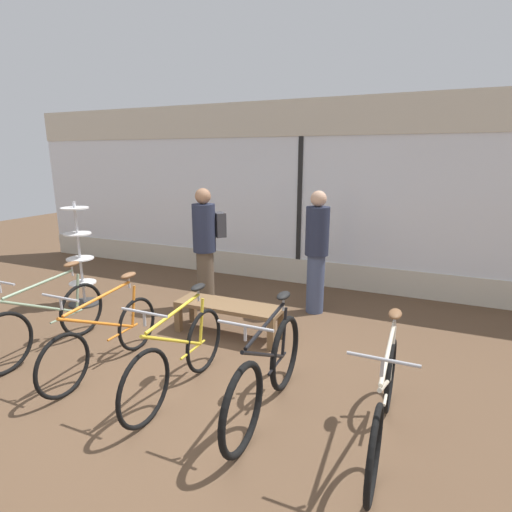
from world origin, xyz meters
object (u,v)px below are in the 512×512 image
Objects in this scene: accessory_rack at (81,263)px; display_bench at (229,310)px; bicycle_far_right at (384,402)px; bicycle_left at (105,337)px; bicycle_right at (267,374)px; bicycle_far_left at (47,321)px; customer_near_rack at (206,245)px; bicycle_center at (179,357)px; customer_by_window at (317,250)px.

display_bench is (2.61, -0.08, -0.32)m from accessory_rack.
display_bench is at bearing 147.21° from bicycle_far_right.
bicycle_right reaches higher than bicycle_left.
bicycle_far_left is 1.01× the size of bicycle_right.
customer_near_rack is at bearing 143.78° from bicycle_far_right.
display_bench is at bearing 96.83° from bicycle_center.
bicycle_left is 1.06× the size of accessory_rack.
customer_by_window is at bearing 76.01° from bicycle_center.
bicycle_far_left is at bearing 177.75° from bicycle_left.
bicycle_center is 1.38m from display_bench.
bicycle_right is at bearing -84.19° from customer_by_window.
bicycle_far_right is (1.00, 0.00, -0.02)m from bicycle_right.
customer_by_window is (0.65, 2.60, 0.57)m from bicycle_center.
customer_by_window reaches higher than bicycle_right.
customer_near_rack reaches higher than bicycle_center.
bicycle_center is at bearing -3.26° from bicycle_far_left.
display_bench is at bearing 57.48° from bicycle_left.
customer_near_rack is (1.85, 0.65, 0.32)m from accessory_rack.
bicycle_far_left is 3.82m from bicycle_far_right.
accessory_rack reaches higher than bicycle_left.
bicycle_center reaches higher than bicycle_far_right.
accessory_rack is at bearing 158.88° from bicycle_right.
bicycle_far_left is 1.08× the size of accessory_rack.
customer_near_rack is (0.99, 2.00, 0.60)m from bicycle_far_left.
display_bench is at bearing 35.88° from bicycle_far_left.
bicycle_center is at bearing -103.99° from customer_by_window.
bicycle_left is 3.06m from customer_by_window.
bicycle_right is 1.71m from display_bench.
customer_by_window is (3.42, 1.14, 0.29)m from accessory_rack.
bicycle_right is 2.63m from customer_by_window.
bicycle_right is 0.95× the size of customer_near_rack.
customer_by_window is at bearing 95.81° from bicycle_right.
accessory_rack is 0.89× the size of customer_near_rack.
display_bench is at bearing -44.25° from customer_near_rack.
accessory_rack is at bearing 163.14° from bicycle_far_right.
bicycle_far_left is 1.04× the size of bicycle_center.
bicycle_far_right is 1.25× the size of display_bench.
bicycle_left is 1.90m from bicycle_right.
bicycle_right is at bearing -1.17° from bicycle_left.
bicycle_far_left is 2.82m from bicycle_right.
bicycle_right is (0.91, 0.03, 0.01)m from bicycle_center.
bicycle_right is 2.83m from customer_near_rack.
bicycle_left is 0.98× the size of bicycle_far_right.
bicycle_far_right is at bearing -1.06° from bicycle_far_left.
bicycle_far_left reaches higher than bicycle_far_right.
bicycle_center is 0.91m from bicycle_right.
accessory_rack is 0.90× the size of customer_by_window.
bicycle_far_left is 0.97× the size of customer_by_window.
bicycle_left is 0.95× the size of customer_by_window.
display_bench is 0.77× the size of customer_near_rack.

